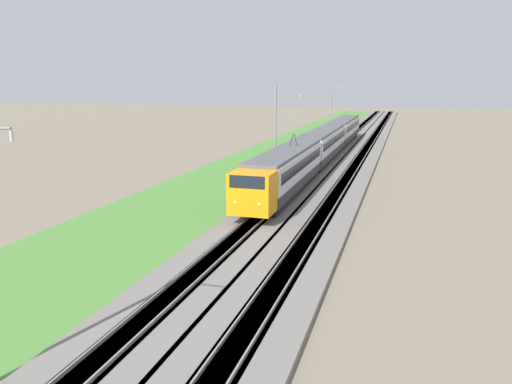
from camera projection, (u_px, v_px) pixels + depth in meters
The scene contains 8 objects.
ballast_main at pixel (313, 170), 54.34m from camera, with size 240.00×4.40×0.30m.
ballast_adjacent at pixel (351, 172), 53.16m from camera, with size 240.00×4.40×0.30m.
track_main at pixel (313, 170), 54.33m from camera, with size 240.00×1.57×0.45m.
track_adjacent at pixel (351, 172), 53.16m from camera, with size 240.00×1.57×0.45m.
grass_verge at pixel (261, 169), 56.02m from camera, with size 240.00×13.45×0.12m.
passenger_train at pixel (323, 143), 60.17m from camera, with size 59.98×2.99×5.10m.
catenary_mast_mid at pixel (276, 131), 48.68m from camera, with size 0.22×2.56×9.41m.
catenary_mast_far at pixel (331, 111), 82.97m from camera, with size 0.22×2.56×9.64m.
Camera 1 is at (-3.10, -9.51, 9.45)m, focal length 35.00 mm.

